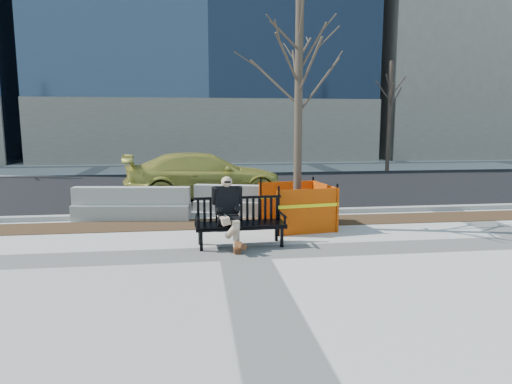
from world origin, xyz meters
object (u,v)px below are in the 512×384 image
Objects in this scene: bench at (240,246)px; tree_fence at (297,227)px; jersey_barrier_left at (132,219)px; jersey_barrier_right at (247,215)px; sedan at (205,198)px; seated_man at (228,246)px.

tree_fence is at bearing 41.28° from bench.
jersey_barrier_right is at bearing 9.97° from jersey_barrier_left.
sedan is at bearing 114.73° from tree_fence.
sedan is at bearing 64.72° from jersey_barrier_left.
tree_fence is at bearing -12.64° from jersey_barrier_left.
jersey_barrier_right is at bearing -167.24° from sedan.
seated_man is at bearing -44.36° from jersey_barrier_left.
tree_fence is 1.87× the size of jersey_barrier_left.
seated_man is 0.49× the size of jersey_barrier_right.
sedan is 1.81× the size of jersey_barrier_right.
tree_fence is at bearing -43.34° from jersey_barrier_right.
tree_fence is (1.75, 1.41, 0.00)m from seated_man.
seated_man reaches higher than jersey_barrier_right.
bench is 0.25m from seated_man.
seated_man is at bearing -89.44° from jersey_barrier_right.
sedan is 3.63m from jersey_barrier_left.
sedan reaches higher than jersey_barrier_right.
jersey_barrier_left is at bearing 140.20° from sedan.
jersey_barrier_left reaches higher than jersey_barrier_right.
seated_man is at bearing 168.59° from bench.
jersey_barrier_right is (0.49, 3.04, 0.00)m from bench.
sedan is 1.74× the size of jersey_barrier_left.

